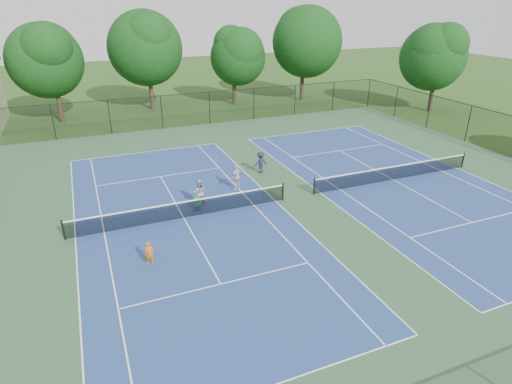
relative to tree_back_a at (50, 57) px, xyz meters
name	(u,v)px	position (x,y,z in m)	size (l,w,h in m)	color
ground	(298,197)	(13.00, -24.00, -6.04)	(140.00, 140.00, 0.00)	#234716
court_pad	(298,197)	(13.00, -24.00, -6.03)	(36.00, 36.00, 0.01)	#305639
tennis_court_left	(184,216)	(6.00, -24.00, -5.94)	(12.00, 23.83, 1.07)	navy
tennis_court_right	(393,178)	(20.00, -24.00, -5.94)	(12.00, 23.83, 1.07)	navy
perimeter_fence	(300,172)	(13.00, -24.00, -4.44)	(36.08, 36.08, 3.02)	black
tree_back_a	(50,57)	(0.00, 0.00, 0.00)	(6.80, 6.80, 9.15)	#2D2116
tree_back_b	(147,45)	(9.00, 2.00, 0.56)	(7.60, 7.60, 10.03)	#2D2116
tree_back_c	(234,53)	(18.00, 1.00, -0.56)	(6.00, 6.00, 8.40)	#2D2116
tree_back_d	(304,39)	(26.00, 0.00, 0.79)	(7.80, 7.80, 10.37)	#2D2116
tree_side_e	(439,54)	(36.00, -10.00, -0.23)	(6.60, 6.60, 8.87)	#2D2116
child_player	(149,253)	(3.57, -27.78, -5.47)	(0.41, 0.27, 1.13)	orange
instructor	(199,192)	(7.26, -22.76, -5.24)	(0.77, 0.60, 1.59)	#9A9A9D
bystander_a	(237,177)	(9.99, -21.52, -5.21)	(0.97, 0.40, 1.65)	silver
bystander_b	(260,163)	(12.45, -19.48, -5.30)	(0.95, 0.55, 1.47)	#1B1A39
ball_crate	(197,207)	(6.96, -23.32, -5.89)	(0.34, 0.33, 0.30)	navy
ball_hopper	(197,201)	(6.96, -23.32, -5.52)	(0.33, 0.28, 0.44)	green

